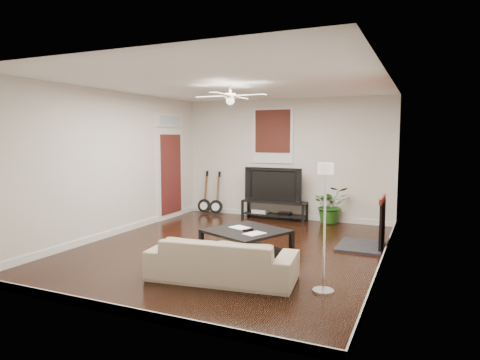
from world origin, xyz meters
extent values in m
cube|color=black|center=(0.00, 0.00, 0.00)|extent=(5.00, 6.00, 0.01)
cube|color=white|center=(0.00, 0.00, 2.80)|extent=(5.00, 6.00, 0.01)
cube|color=silver|center=(0.00, 3.00, 1.40)|extent=(5.00, 0.01, 2.80)
cube|color=silver|center=(0.00, -3.00, 1.40)|extent=(5.00, 0.01, 2.80)
cube|color=silver|center=(-2.50, 0.00, 1.40)|extent=(0.01, 6.00, 2.80)
cube|color=silver|center=(2.50, 0.00, 1.40)|extent=(0.01, 6.00, 2.80)
cube|color=#A24734|center=(2.49, 1.00, 1.40)|extent=(0.02, 2.20, 2.80)
cube|color=black|center=(2.20, 1.00, 0.46)|extent=(0.80, 1.10, 0.92)
cube|color=black|center=(-0.30, 2.97, 1.95)|extent=(1.00, 0.06, 1.30)
cube|color=white|center=(-2.46, 1.90, 1.25)|extent=(0.08, 1.00, 2.50)
cube|color=black|center=(-0.18, 2.78, 0.21)|extent=(1.53, 0.41, 0.43)
imported|color=black|center=(-0.18, 2.80, 0.82)|extent=(1.37, 0.18, 0.79)
cube|color=black|center=(0.48, -0.43, 0.23)|extent=(1.42, 1.42, 0.45)
imported|color=#C2AD92|center=(0.59, -1.51, 0.29)|extent=(2.06, 1.02, 0.58)
imported|color=#225618|center=(1.13, 2.82, 0.42)|extent=(0.96, 0.91, 0.84)
camera|label=1|loc=(3.05, -6.45, 1.92)|focal=31.53mm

